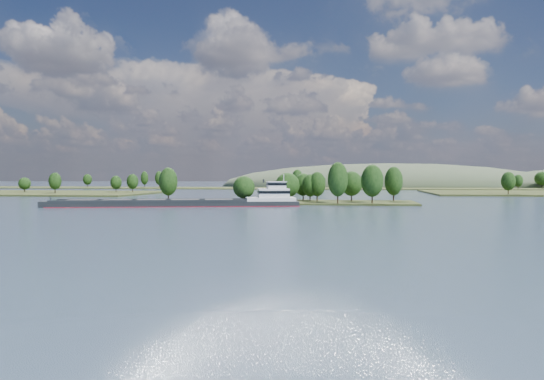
# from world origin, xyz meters

# --- Properties ---
(ground) EXTENTS (1800.00, 1800.00, 0.00)m
(ground) POSITION_xyz_m (0.00, 120.00, 0.00)
(ground) COLOR #324356
(ground) RESTS_ON ground
(tree_island) EXTENTS (100.00, 32.65, 15.18)m
(tree_island) POSITION_xyz_m (7.57, 178.44, 4.22)
(tree_island) COLOR #2C3417
(tree_island) RESTS_ON ground
(back_shoreline) EXTENTS (900.00, 60.00, 15.41)m
(back_shoreline) POSITION_xyz_m (8.27, 399.87, 0.70)
(back_shoreline) COLOR #2C3417
(back_shoreline) RESTS_ON ground
(hill_west) EXTENTS (320.00, 160.00, 44.00)m
(hill_west) POSITION_xyz_m (60.00, 500.00, 0.00)
(hill_west) COLOR #3C4932
(hill_west) RESTS_ON ground
(cargo_barge) EXTENTS (81.43, 29.55, 11.03)m
(cargo_barge) POSITION_xyz_m (-24.25, 153.91, 1.39)
(cargo_barge) COLOR black
(cargo_barge) RESTS_ON ground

